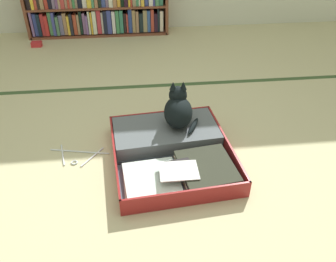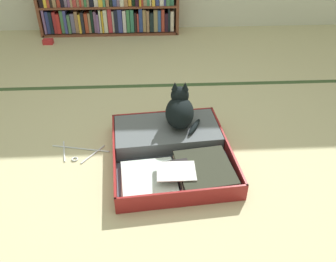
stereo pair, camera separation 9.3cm
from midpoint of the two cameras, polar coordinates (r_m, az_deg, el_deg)
ground_plane at (r=2.12m, az=-3.01°, el=-5.58°), size 10.00×10.00×0.00m
tatami_border at (r=2.94m, az=-4.27°, el=7.25°), size 4.80×0.05×0.00m
open_suitcase at (r=2.16m, az=-0.58°, el=-2.79°), size 0.75×0.83×0.11m
black_cat at (r=2.22m, az=0.47°, el=3.43°), size 0.24×0.27×0.28m
clothes_hanger at (r=2.26m, az=-15.49°, el=-3.81°), size 0.37×0.23×0.01m
small_red_pouch at (r=3.95m, az=-21.09°, el=12.95°), size 0.10×0.07×0.05m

